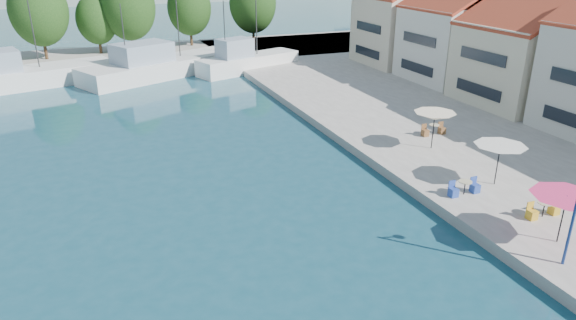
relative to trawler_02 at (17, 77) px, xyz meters
name	(u,v)px	position (x,y,z in m)	size (l,w,h in m)	color
quay_right	(525,118)	(38.20, -26.79, -0.77)	(32.00, 92.00, 0.60)	gray
quay_far	(100,60)	(8.20, 10.21, -0.77)	(90.00, 16.00, 0.60)	gray
building_04	(525,50)	(40.20, -23.79, 3.95)	(9.00, 8.80, 9.20)	beige
building_05	(455,32)	(40.20, -14.79, 4.19)	(8.40, 8.80, 9.70)	silver
building_06	(403,19)	(40.20, -5.79, 4.43)	(9.00, 8.80, 10.20)	beige
trawler_02	(17,77)	(0.00, 0.00, 0.00)	(18.14, 9.07, 10.20)	white
trawler_03	(163,66)	(14.17, 0.11, 0.00)	(19.03, 12.52, 10.20)	silver
trawler_04	(246,62)	(23.16, -1.25, 0.00)	(12.46, 6.96, 10.20)	white
tree_04	(38,11)	(2.26, 11.45, 5.12)	(6.54, 6.54, 9.68)	#3F2B19
tree_05	(97,19)	(8.48, 12.95, 3.72)	(4.90, 4.90, 7.25)	#3F2B19
tree_06	(128,7)	(12.30, 12.11, 5.15)	(6.58, 6.58, 9.73)	#3F2B19
tree_07	(189,8)	(20.31, 14.66, 4.47)	(5.78, 5.78, 8.55)	#3F2B19
tree_08	(253,3)	(28.57, 12.75, 4.95)	(6.34, 6.34, 9.38)	#3F2B19
umbrella_pink	(566,201)	(24.86, -42.06, 1.53)	(3.07, 3.07, 2.25)	black
umbrella_white	(500,150)	(26.60, -36.23, 1.58)	(2.80, 2.80, 2.29)	black
umbrella_cream	(435,116)	(26.75, -30.29, 1.72)	(2.70, 2.70, 2.44)	black
cafe_table_01	(543,211)	(26.10, -40.05, -0.18)	(1.82, 0.70, 0.76)	black
cafe_table_02	(464,189)	(24.17, -36.67, -0.18)	(1.82, 0.70, 0.76)	black
cafe_table_03	(434,131)	(28.46, -28.17, -0.18)	(1.82, 0.70, 0.76)	black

